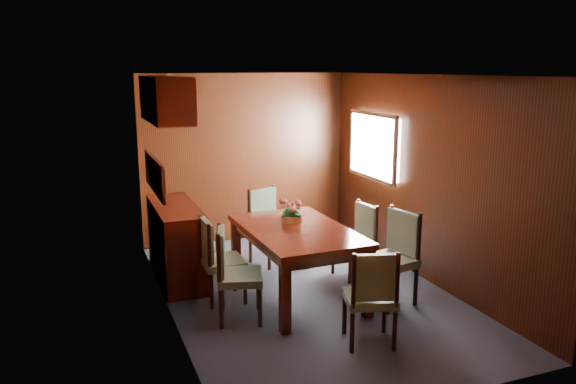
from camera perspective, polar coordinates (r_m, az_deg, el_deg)
name	(u,v)px	position (r m, az deg, el deg)	size (l,w,h in m)	color
ground	(306,294)	(6.38, 1.86, -10.28)	(4.50, 4.50, 0.00)	#373A4B
room_shell	(287,146)	(6.21, -0.13, 4.73)	(3.06, 4.52, 2.41)	black
sideboard	(177,242)	(6.81, -11.26, -5.02)	(0.48, 1.40, 0.90)	#330C06
dining_table	(297,238)	(6.09, 0.89, -4.69)	(1.08, 1.69, 0.78)	#330C06
chair_left_near	(232,269)	(5.61, -5.67, -7.81)	(0.54, 0.56, 0.95)	black
chair_left_far	(217,255)	(6.07, -7.27, -6.41)	(0.42, 0.44, 0.93)	black
chair_right_near	(395,252)	(6.11, 10.82, -5.97)	(0.55, 0.56, 1.01)	black
chair_right_far	(359,236)	(6.81, 7.20, -4.44)	(0.45, 0.47, 0.89)	black
chair_head	(372,293)	(5.13, 8.51, -10.09)	(0.54, 0.53, 0.93)	black
chair_foot	(268,221)	(7.24, -2.08, -2.98)	(0.59, 0.57, 0.97)	black
flower_centerpiece	(292,211)	(6.28, 0.39, -1.96)	(0.25, 0.25, 0.25)	#C1703B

